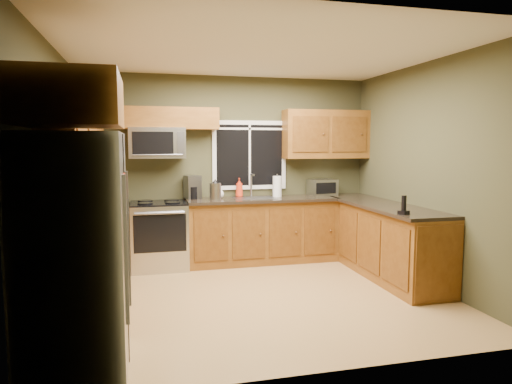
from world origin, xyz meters
name	(u,v)px	position (x,y,z in m)	size (l,w,h in m)	color
floor	(259,296)	(0.00, 0.00, 0.00)	(4.20, 4.20, 0.00)	#A37D47
ceiling	(259,52)	(0.00, 0.00, 2.70)	(4.20, 4.20, 0.00)	white
back_wall	(230,169)	(0.00, 1.80, 1.35)	(4.20, 4.20, 0.00)	#3B3B23
front_wall	(320,195)	(0.00, -1.80, 1.35)	(4.20, 4.20, 0.00)	#3B3B23
left_wall	(54,181)	(-2.10, 0.00, 1.35)	(3.60, 3.60, 0.00)	#3B3B23
right_wall	(427,174)	(2.10, 0.00, 1.35)	(3.60, 3.60, 0.00)	#3B3B23
window	(250,155)	(0.30, 1.78, 1.55)	(1.12, 0.03, 1.02)	white
base_cabinets_left	(95,256)	(-1.80, 0.48, 0.45)	(0.60, 2.65, 0.90)	brown
countertop_left	(95,215)	(-1.78, 0.48, 0.92)	(0.65, 2.65, 0.04)	black
base_cabinets_back	(262,231)	(0.42, 1.50, 0.45)	(2.17, 0.60, 0.90)	brown
countertop_back	(262,199)	(0.42, 1.48, 0.92)	(2.17, 0.65, 0.04)	black
base_cabinets_peninsula	(380,240)	(1.80, 0.54, 0.45)	(0.60, 2.52, 0.90)	brown
countertop_peninsula	(379,205)	(1.78, 0.55, 0.92)	(0.65, 2.50, 0.04)	black
upper_cabinets_left	(77,131)	(-1.94, 0.48, 1.86)	(0.33, 2.65, 0.72)	brown
upper_cabinets_back_left	(171,118)	(-0.85, 1.64, 2.07)	(1.30, 0.33, 0.30)	brown
upper_cabinets_back_right	(326,134)	(1.45, 1.64, 1.86)	(1.30, 0.33, 0.72)	brown
upper_cabinet_over_fridge	(69,100)	(-1.74, -1.30, 2.03)	(0.72, 0.90, 0.38)	brown
refrigerator	(76,254)	(-1.74, -1.30, 0.90)	(0.74, 0.90, 1.80)	#B7B7BC
range	(159,235)	(-1.05, 1.47, 0.47)	(0.76, 0.69, 0.94)	#B7B7BC
microwave	(157,143)	(-1.05, 1.61, 1.73)	(0.76, 0.41, 0.42)	#B7B7BC
sink	(254,197)	(0.30, 1.49, 0.95)	(0.60, 0.42, 0.36)	slate
toaster_oven	(322,187)	(1.39, 1.59, 1.06)	(0.43, 0.35, 0.24)	#B7B7BC
coffee_maker	(192,188)	(-0.57, 1.64, 1.09)	(0.25, 0.30, 0.33)	slate
kettle	(215,190)	(-0.28, 1.41, 1.07)	(0.20, 0.20, 0.29)	#B7B7BC
paper_towel_roll	(277,186)	(0.67, 1.57, 1.09)	(0.14, 0.14, 0.34)	white
soap_bottle_a	(239,187)	(0.12, 1.68, 1.08)	(0.11, 0.11, 0.28)	red
soap_bottle_b	(277,189)	(0.70, 1.70, 1.03)	(0.08, 0.09, 0.19)	white
soap_bottle_c	(219,192)	(-0.20, 1.58, 1.03)	(0.14, 0.14, 0.18)	white
cordless_phone	(404,209)	(1.55, -0.40, 1.00)	(0.12, 0.12, 0.21)	black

